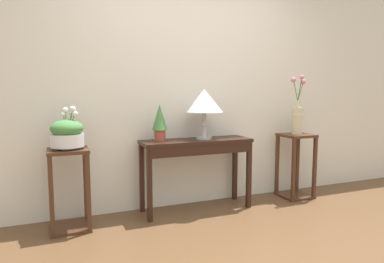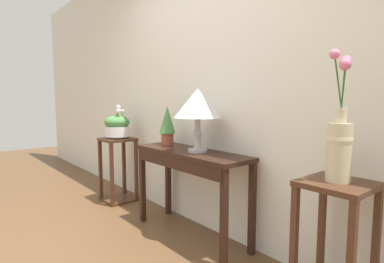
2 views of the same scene
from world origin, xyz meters
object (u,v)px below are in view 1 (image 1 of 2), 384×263
at_px(console_table, 197,151).
at_px(pedestal_stand_right, 295,166).
at_px(pedestal_stand_left, 69,190).
at_px(potted_plant_on_console, 160,121).
at_px(planter_bowl_wide_left, 67,133).
at_px(flower_vase_tall_right, 297,116).
at_px(table_lamp, 204,102).

bearing_deg(console_table, pedestal_stand_right, -0.44).
distance_m(pedestal_stand_left, pedestal_stand_right, 2.52).
distance_m(console_table, pedestal_stand_left, 1.29).
bearing_deg(potted_plant_on_console, console_table, -8.06).
xyz_separation_m(potted_plant_on_console, planter_bowl_wide_left, (-0.88, -0.08, -0.08)).
relative_size(potted_plant_on_console, pedestal_stand_right, 0.49).
bearing_deg(flower_vase_tall_right, planter_bowl_wide_left, -179.62).
xyz_separation_m(console_table, pedestal_stand_left, (-1.26, -0.03, -0.27)).
xyz_separation_m(table_lamp, planter_bowl_wide_left, (-1.35, -0.05, -0.26)).
relative_size(potted_plant_on_console, planter_bowl_wide_left, 0.97).
relative_size(table_lamp, potted_plant_on_console, 1.41).
xyz_separation_m(potted_plant_on_console, pedestal_stand_left, (-0.88, -0.08, -0.59)).
height_order(potted_plant_on_console, pedestal_stand_right, potted_plant_on_console).
distance_m(potted_plant_on_console, pedestal_stand_right, 1.75).
bearing_deg(console_table, flower_vase_tall_right, -0.48).
xyz_separation_m(table_lamp, pedestal_stand_left, (-1.35, -0.05, -0.77)).
xyz_separation_m(table_lamp, flower_vase_tall_right, (1.17, -0.03, -0.17)).
bearing_deg(pedestal_stand_left, flower_vase_tall_right, 0.39).
height_order(console_table, table_lamp, table_lamp).
bearing_deg(console_table, potted_plant_on_console, 171.94).
bearing_deg(flower_vase_tall_right, pedestal_stand_right, 96.18).
relative_size(planter_bowl_wide_left, flower_vase_tall_right, 0.56).
height_order(planter_bowl_wide_left, pedestal_stand_right, planter_bowl_wide_left).
xyz_separation_m(console_table, table_lamp, (0.09, 0.02, 0.51)).
distance_m(table_lamp, potted_plant_on_console, 0.51).
bearing_deg(pedestal_stand_right, console_table, 179.56).
relative_size(console_table, flower_vase_tall_right, 1.70).
height_order(table_lamp, pedestal_stand_right, table_lamp).
xyz_separation_m(table_lamp, potted_plant_on_console, (-0.47, 0.03, -0.19)).
height_order(potted_plant_on_console, flower_vase_tall_right, flower_vase_tall_right).
bearing_deg(pedestal_stand_right, planter_bowl_wide_left, -179.60).
distance_m(table_lamp, pedestal_stand_right, 1.40).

